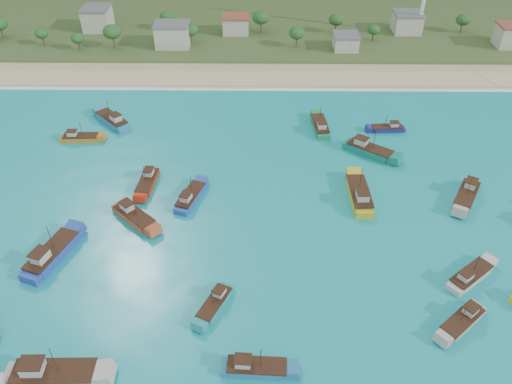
{
  "coord_description": "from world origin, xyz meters",
  "views": [
    {
      "loc": [
        0.27,
        -60.0,
        63.85
      ],
      "look_at": [
        -0.57,
        18.0,
        3.0
      ],
      "focal_mm": 35.0,
      "sensor_mm": 36.0,
      "label": 1
    }
  ],
  "objects_px": {
    "boat_6": "(369,151)",
    "boat_9": "(112,121)",
    "boat_5": "(53,375)",
    "boat_14": "(467,196)",
    "boat_21": "(255,368)",
    "boat_23": "(387,129)",
    "boat_13": "(215,304)",
    "boat_16": "(190,198)",
    "boat_1": "(470,277)",
    "boat_4": "(80,138)",
    "boat_20": "(134,217)",
    "boat_15": "(462,321)",
    "boat_25": "(52,255)",
    "boat_10": "(359,195)",
    "boat_12": "(320,127)",
    "boat_7": "(147,183)"
  },
  "relations": [
    {
      "from": "boat_20",
      "to": "boat_21",
      "type": "relative_size",
      "value": 1.03
    },
    {
      "from": "boat_7",
      "to": "boat_10",
      "type": "xyz_separation_m",
      "value": [
        44.05,
        -4.26,
        0.3
      ]
    },
    {
      "from": "boat_1",
      "to": "boat_13",
      "type": "relative_size",
      "value": 1.07
    },
    {
      "from": "boat_21",
      "to": "boat_23",
      "type": "xyz_separation_m",
      "value": [
        31.84,
        66.59,
        -0.14
      ]
    },
    {
      "from": "boat_13",
      "to": "boat_15",
      "type": "relative_size",
      "value": 0.99
    },
    {
      "from": "boat_6",
      "to": "boat_16",
      "type": "bearing_deg",
      "value": -30.61
    },
    {
      "from": "boat_1",
      "to": "boat_16",
      "type": "height_order",
      "value": "boat_16"
    },
    {
      "from": "boat_15",
      "to": "boat_14",
      "type": "bearing_deg",
      "value": -58.98
    },
    {
      "from": "boat_4",
      "to": "boat_20",
      "type": "height_order",
      "value": "boat_20"
    },
    {
      "from": "boat_10",
      "to": "boat_16",
      "type": "relative_size",
      "value": 1.21
    },
    {
      "from": "boat_6",
      "to": "boat_14",
      "type": "distance_m",
      "value": 23.76
    },
    {
      "from": "boat_1",
      "to": "boat_6",
      "type": "bearing_deg",
      "value": 157.4
    },
    {
      "from": "boat_15",
      "to": "boat_20",
      "type": "relative_size",
      "value": 0.89
    },
    {
      "from": "boat_1",
      "to": "boat_5",
      "type": "distance_m",
      "value": 67.21
    },
    {
      "from": "boat_12",
      "to": "boat_16",
      "type": "height_order",
      "value": "boat_12"
    },
    {
      "from": "boat_25",
      "to": "boat_20",
      "type": "bearing_deg",
      "value": 59.64
    },
    {
      "from": "boat_20",
      "to": "boat_4",
      "type": "bearing_deg",
      "value": -104.19
    },
    {
      "from": "boat_6",
      "to": "boat_9",
      "type": "bearing_deg",
      "value": -66.66
    },
    {
      "from": "boat_9",
      "to": "boat_23",
      "type": "xyz_separation_m",
      "value": [
        68.68,
        -2.72,
        -0.34
      ]
    },
    {
      "from": "boat_10",
      "to": "boat_4",
      "type": "bearing_deg",
      "value": 159.58
    },
    {
      "from": "boat_7",
      "to": "boat_20",
      "type": "distance_m",
      "value": 11.19
    },
    {
      "from": "boat_4",
      "to": "boat_20",
      "type": "xyz_separation_m",
      "value": [
        18.9,
        -28.83,
        0.17
      ]
    },
    {
      "from": "boat_15",
      "to": "boat_25",
      "type": "relative_size",
      "value": 0.68
    },
    {
      "from": "boat_4",
      "to": "boat_20",
      "type": "bearing_deg",
      "value": 30.61
    },
    {
      "from": "boat_14",
      "to": "boat_6",
      "type": "bearing_deg",
      "value": -13.46
    },
    {
      "from": "boat_15",
      "to": "boat_25",
      "type": "distance_m",
      "value": 69.54
    },
    {
      "from": "boat_10",
      "to": "boat_23",
      "type": "height_order",
      "value": "boat_10"
    },
    {
      "from": "boat_15",
      "to": "boat_1",
      "type": "bearing_deg",
      "value": -64.56
    },
    {
      "from": "boat_16",
      "to": "boat_21",
      "type": "distance_m",
      "value": 40.99
    },
    {
      "from": "boat_5",
      "to": "boat_15",
      "type": "relative_size",
      "value": 1.45
    },
    {
      "from": "boat_7",
      "to": "boat_13",
      "type": "xyz_separation_m",
      "value": [
        16.73,
        -32.12,
        -0.12
      ]
    },
    {
      "from": "boat_5",
      "to": "boat_9",
      "type": "xyz_separation_m",
      "value": [
        -8.62,
        70.86,
        -0.15
      ]
    },
    {
      "from": "boat_20",
      "to": "boat_25",
      "type": "distance_m",
      "value": 16.39
    },
    {
      "from": "boat_16",
      "to": "boat_23",
      "type": "relative_size",
      "value": 1.24
    },
    {
      "from": "boat_15",
      "to": "boat_16",
      "type": "relative_size",
      "value": 0.86
    },
    {
      "from": "boat_13",
      "to": "boat_21",
      "type": "bearing_deg",
      "value": 145.2
    },
    {
      "from": "boat_16",
      "to": "boat_25",
      "type": "xyz_separation_m",
      "value": [
        -22.6,
        -16.81,
        0.28
      ]
    },
    {
      "from": "boat_12",
      "to": "boat_15",
      "type": "height_order",
      "value": "boat_12"
    },
    {
      "from": "boat_23",
      "to": "boat_25",
      "type": "distance_m",
      "value": 81.52
    },
    {
      "from": "boat_13",
      "to": "boat_14",
      "type": "bearing_deg",
      "value": -124.81
    },
    {
      "from": "boat_15",
      "to": "boat_16",
      "type": "bearing_deg",
      "value": 16.41
    },
    {
      "from": "boat_1",
      "to": "boat_9",
      "type": "distance_m",
      "value": 89.37
    },
    {
      "from": "boat_6",
      "to": "boat_16",
      "type": "relative_size",
      "value": 1.12
    },
    {
      "from": "boat_5",
      "to": "boat_14",
      "type": "xyz_separation_m",
      "value": [
        70.83,
        41.33,
        -0.18
      ]
    },
    {
      "from": "boat_10",
      "to": "boat_20",
      "type": "distance_m",
      "value": 45.07
    },
    {
      "from": "boat_14",
      "to": "boat_21",
      "type": "bearing_deg",
      "value": 73.32
    },
    {
      "from": "boat_5",
      "to": "boat_9",
      "type": "relative_size",
      "value": 1.22
    },
    {
      "from": "boat_16",
      "to": "boat_23",
      "type": "xyz_separation_m",
      "value": [
        45.52,
        27.95,
        -0.19
      ]
    },
    {
      "from": "boat_23",
      "to": "boat_7",
      "type": "bearing_deg",
      "value": 109.08
    },
    {
      "from": "boat_14",
      "to": "boat_21",
      "type": "xyz_separation_m",
      "value": [
        -42.61,
        -39.77,
        -0.17
      ]
    }
  ]
}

